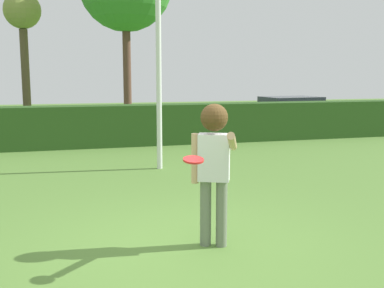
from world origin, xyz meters
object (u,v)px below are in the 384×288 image
frisbee (193,160)px  lamppost (158,12)px  bare_elm_tree (23,18)px  person (214,157)px  parked_car_green (291,111)px

frisbee → lamppost: size_ratio=0.04×
lamppost → bare_elm_tree: size_ratio=1.10×
person → parked_car_green: bearing=58.5°
frisbee → lamppost: lamppost is taller
frisbee → bare_elm_tree: bearing=99.4°
parked_car_green → lamppost: bearing=-135.5°
bare_elm_tree → person: bearing=-78.9°
bare_elm_tree → parked_car_green: bearing=-26.9°
person → bare_elm_tree: bearing=101.1°
frisbee → parked_car_green: 14.33m
frisbee → bare_elm_tree: (-2.87, 17.45, 3.37)m
lamppost → parked_car_green: bearing=44.5°
bare_elm_tree → lamppost: bearing=-73.0°
parked_car_green → bare_elm_tree: (-10.40, 5.27, 3.92)m
person → lamppost: bearing=86.2°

